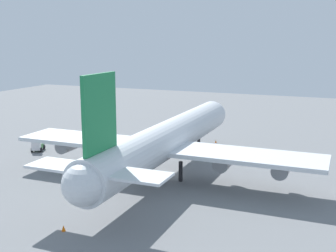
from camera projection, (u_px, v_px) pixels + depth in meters
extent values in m
plane|color=slate|center=(168.00, 174.00, 78.37)|extent=(237.86, 237.86, 0.00)
cylinder|color=silver|center=(168.00, 139.00, 77.06)|extent=(53.72, 6.28, 6.28)
sphere|color=silver|center=(212.00, 115.00, 101.37)|extent=(6.15, 6.15, 6.15)
sphere|color=silver|center=(83.00, 185.00, 52.74)|extent=(5.34, 5.34, 5.34)
cube|color=#1E7F47|center=(100.00, 113.00, 55.01)|extent=(7.52, 0.50, 10.04)
cube|color=silver|center=(132.00, 175.00, 53.59)|extent=(4.83, 9.42, 0.36)
cube|color=silver|center=(64.00, 166.00, 57.36)|extent=(4.83, 9.42, 0.36)
cube|color=silver|center=(246.00, 156.00, 69.35)|extent=(9.13, 25.30, 0.70)
cube|color=silver|center=(90.00, 140.00, 80.27)|extent=(9.13, 25.30, 0.70)
cylinder|color=gray|center=(224.00, 162.00, 72.01)|extent=(5.02, 2.64, 2.64)
cylinder|color=gray|center=(282.00, 168.00, 68.50)|extent=(5.02, 2.64, 2.64)
cylinder|color=gray|center=(111.00, 149.00, 80.08)|extent=(5.02, 2.64, 2.64)
cylinder|color=gray|center=(68.00, 145.00, 83.60)|extent=(5.02, 2.64, 2.64)
cylinder|color=black|center=(199.00, 144.00, 93.59)|extent=(0.70, 0.70, 3.48)
cylinder|color=black|center=(181.00, 172.00, 74.30)|extent=(0.70, 0.70, 3.48)
cylinder|color=black|center=(144.00, 167.00, 76.89)|extent=(0.70, 0.70, 3.48)
cube|color=silver|center=(36.00, 146.00, 93.24)|extent=(1.79, 2.12, 2.02)
cube|color=#4C8C4C|center=(39.00, 145.00, 95.22)|extent=(3.19, 2.73, 1.10)
cylinder|color=black|center=(32.00, 150.00, 93.57)|extent=(1.02, 0.65, 0.99)
cylinder|color=black|center=(41.00, 150.00, 93.60)|extent=(1.02, 0.65, 0.99)
cylinder|color=black|center=(35.00, 147.00, 95.91)|extent=(1.02, 0.65, 0.99)
cylinder|color=black|center=(44.00, 147.00, 95.94)|extent=(1.02, 0.65, 0.99)
cone|color=orange|center=(216.00, 141.00, 102.13)|extent=(0.46, 0.46, 0.66)
cone|color=orange|center=(64.00, 228.00, 55.31)|extent=(0.54, 0.54, 0.77)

